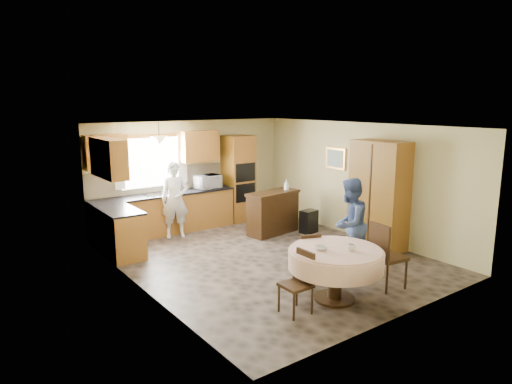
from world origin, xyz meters
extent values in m
cube|color=brown|center=(0.00, 0.00, 0.00)|extent=(5.00, 6.00, 0.01)
cube|color=white|center=(0.00, 0.00, 2.50)|extent=(5.00, 6.00, 0.01)
cube|color=#C7BD80|center=(0.00, 3.00, 1.25)|extent=(5.00, 0.02, 2.50)
cube|color=#C7BD80|center=(0.00, -3.00, 1.25)|extent=(5.00, 0.02, 2.50)
cube|color=#C7BD80|center=(-2.50, 0.00, 1.25)|extent=(0.02, 6.00, 2.50)
cube|color=#C7BD80|center=(2.50, 0.00, 1.25)|extent=(0.02, 6.00, 2.50)
cube|color=white|center=(-1.00, 2.98, 1.60)|extent=(1.40, 0.03, 1.10)
cube|color=white|center=(-1.75, 2.93, 1.65)|extent=(0.22, 0.02, 1.15)
cube|color=white|center=(-0.25, 2.93, 1.65)|extent=(0.22, 0.02, 1.15)
cube|color=#B97031|center=(-0.85, 2.70, 0.44)|extent=(3.30, 0.60, 0.88)
cube|color=black|center=(-0.85, 2.70, 0.90)|extent=(3.30, 0.64, 0.04)
cube|color=#B97031|center=(-2.20, 1.80, 0.44)|extent=(0.60, 1.20, 0.88)
cube|color=black|center=(-2.20, 1.80, 0.90)|extent=(0.64, 1.20, 0.04)
cube|color=beige|center=(-0.85, 2.99, 1.18)|extent=(3.30, 0.02, 0.55)
cube|color=#B57D2D|center=(-2.05, 2.83, 1.91)|extent=(0.85, 0.33, 0.72)
cube|color=#B57D2D|center=(0.15, 2.83, 1.91)|extent=(0.90, 0.33, 0.72)
cube|color=#B57D2D|center=(-2.33, 1.80, 1.91)|extent=(0.33, 1.20, 0.72)
cube|color=#B97031|center=(1.15, 2.69, 1.06)|extent=(0.66, 0.62, 2.12)
cube|color=black|center=(1.15, 2.38, 1.25)|extent=(0.56, 0.01, 0.45)
cube|color=black|center=(1.15, 2.38, 0.75)|extent=(0.56, 0.01, 0.45)
cone|color=beige|center=(-1.00, 2.50, 2.12)|extent=(0.36, 0.36, 0.18)
cube|color=#3A2310|center=(1.11, 1.25, 0.45)|extent=(1.32, 0.68, 0.90)
cube|color=black|center=(1.80, 0.81, 0.26)|extent=(0.41, 0.31, 0.52)
cube|color=#B97031|center=(2.22, -0.78, 1.09)|extent=(0.57, 1.14, 2.18)
cylinder|color=#3A2310|center=(-0.32, -2.07, 0.37)|extent=(0.21, 0.21, 0.74)
cylinder|color=#3A2310|center=(-0.32, -2.07, 0.02)|extent=(0.62, 0.62, 0.04)
cylinder|color=beige|center=(-0.32, -2.07, 0.78)|extent=(1.34, 1.34, 0.05)
cylinder|color=beige|center=(-0.32, -2.07, 0.63)|extent=(1.40, 1.40, 0.29)
cube|color=#3A2310|center=(-1.09, -2.06, 0.41)|extent=(0.39, 0.39, 0.05)
cube|color=#3A2310|center=(-0.91, -2.06, 0.66)|extent=(0.04, 0.37, 0.46)
cylinder|color=#3A2310|center=(-1.25, -2.22, 0.20)|extent=(0.03, 0.03, 0.39)
cylinder|color=#3A2310|center=(-0.92, -2.22, 0.20)|extent=(0.03, 0.03, 0.39)
cylinder|color=#3A2310|center=(-1.25, -1.89, 0.20)|extent=(0.03, 0.03, 0.39)
cylinder|color=#3A2310|center=(-0.92, -1.89, 0.20)|extent=(0.03, 0.03, 0.39)
cube|color=#3A2310|center=(-0.19, -1.30, 0.40)|extent=(0.48, 0.48, 0.04)
cube|color=#3A2310|center=(-0.25, -1.46, 0.64)|extent=(0.34, 0.15, 0.44)
cylinder|color=#3A2310|center=(-0.35, -1.46, 0.19)|extent=(0.03, 0.03, 0.38)
cylinder|color=#3A2310|center=(-0.04, -1.46, 0.19)|extent=(0.03, 0.03, 0.38)
cylinder|color=#3A2310|center=(-0.35, -1.14, 0.19)|extent=(0.03, 0.03, 0.38)
cylinder|color=#3A2310|center=(-0.04, -1.14, 0.19)|extent=(0.03, 0.03, 0.38)
cube|color=#3A2310|center=(0.71, -2.23, 0.50)|extent=(0.53, 0.53, 0.06)
cube|color=#3A2310|center=(0.50, -2.20, 0.80)|extent=(0.11, 0.45, 0.56)
cylinder|color=#3A2310|center=(0.51, -2.43, 0.24)|extent=(0.04, 0.04, 0.48)
cylinder|color=#3A2310|center=(0.91, -2.43, 0.24)|extent=(0.04, 0.04, 0.48)
cylinder|color=#3A2310|center=(0.51, -2.03, 0.24)|extent=(0.04, 0.04, 0.48)
cylinder|color=#3A2310|center=(0.91, -2.03, 0.24)|extent=(0.04, 0.04, 0.48)
cube|color=gold|center=(2.47, 0.68, 1.66)|extent=(0.05, 0.59, 0.49)
cube|color=#A7B8C4|center=(2.44, 0.68, 1.66)|extent=(0.01, 0.49, 0.39)
imported|color=silver|center=(0.25, 2.65, 1.08)|extent=(0.61, 0.45, 0.31)
imported|color=silver|center=(-0.78, 2.30, 0.84)|extent=(0.70, 0.56, 1.67)
imported|color=#3E5187|center=(0.80, -1.30, 0.82)|extent=(0.95, 0.84, 1.64)
imported|color=#B2B2B2|center=(0.89, 1.25, 0.93)|extent=(0.29, 0.29, 0.06)
imported|color=silver|center=(1.50, 1.25, 1.05)|extent=(0.13, 0.13, 0.29)
imported|color=#B2B2B2|center=(-0.21, -2.26, 0.85)|extent=(0.13, 0.13, 0.10)
imported|color=#B2B2B2|center=(-0.54, -1.98, 0.83)|extent=(0.24, 0.24, 0.06)
camera|label=1|loc=(-5.07, -6.56, 2.94)|focal=32.00mm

